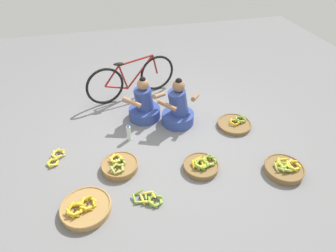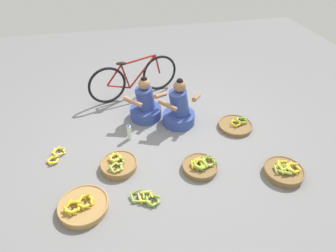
# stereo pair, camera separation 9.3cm
# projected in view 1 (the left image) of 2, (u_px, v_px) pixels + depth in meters

# --- Properties ---
(ground_plane) EXTENTS (10.00, 10.00, 0.00)m
(ground_plane) POSITION_uv_depth(u_px,v_px,m) (165.00, 136.00, 4.48)
(ground_plane) COLOR slate
(vendor_woman_front) EXTENTS (0.74, 0.54, 0.81)m
(vendor_woman_front) POSITION_uv_depth(u_px,v_px,m) (178.00, 109.00, 4.60)
(vendor_woman_front) COLOR #334793
(vendor_woman_front) RESTS_ON ground
(vendor_woman_behind) EXTENTS (0.74, 0.53, 0.76)m
(vendor_woman_behind) POSITION_uv_depth(u_px,v_px,m) (144.00, 105.00, 4.73)
(vendor_woman_behind) COLOR #334793
(vendor_woman_behind) RESTS_ON ground
(bicycle_leaning) EXTENTS (1.65, 0.50, 0.73)m
(bicycle_leaning) POSITION_uv_depth(u_px,v_px,m) (132.00, 79.00, 5.20)
(bicycle_leaning) COLOR black
(bicycle_leaning) RESTS_ON ground
(banana_basket_back_right) EXTENTS (0.50, 0.50, 0.17)m
(banana_basket_back_right) POSITION_uv_depth(u_px,v_px,m) (120.00, 166.00, 3.89)
(banana_basket_back_right) COLOR olive
(banana_basket_back_right) RESTS_ON ground
(banana_basket_mid_left) EXTENTS (0.48, 0.48, 0.16)m
(banana_basket_mid_left) POSITION_uv_depth(u_px,v_px,m) (201.00, 165.00, 3.90)
(banana_basket_mid_left) COLOR brown
(banana_basket_mid_left) RESTS_ON ground
(banana_basket_front_left) EXTENTS (0.52, 0.52, 0.17)m
(banana_basket_front_left) POSITION_uv_depth(u_px,v_px,m) (284.00, 169.00, 3.85)
(banana_basket_front_left) COLOR brown
(banana_basket_front_left) RESTS_ON ground
(banana_basket_near_bicycle) EXTENTS (0.59, 0.59, 0.17)m
(banana_basket_near_bicycle) POSITION_uv_depth(u_px,v_px,m) (86.00, 208.00, 3.36)
(banana_basket_near_bicycle) COLOR #A87F47
(banana_basket_near_bicycle) RESTS_ON ground
(banana_basket_front_center) EXTENTS (0.54, 0.54, 0.14)m
(banana_basket_front_center) POSITION_uv_depth(u_px,v_px,m) (234.00, 124.00, 4.66)
(banana_basket_front_center) COLOR brown
(banana_basket_front_center) RESTS_ON ground
(loose_bananas_back_center) EXTENTS (0.28, 0.37, 0.09)m
(loose_bananas_back_center) POSITION_uv_depth(u_px,v_px,m) (56.00, 158.00, 4.06)
(loose_bananas_back_center) COLOR yellow
(loose_bananas_back_center) RESTS_ON ground
(loose_bananas_mid_right) EXTENTS (0.38, 0.30, 0.09)m
(loose_bananas_mid_right) POSITION_uv_depth(u_px,v_px,m) (149.00, 199.00, 3.49)
(loose_bananas_mid_right) COLOR #8CAD38
(loose_bananas_mid_right) RESTS_ON ground
(water_bottle) EXTENTS (0.06, 0.06, 0.27)m
(water_bottle) POSITION_uv_depth(u_px,v_px,m) (129.00, 133.00, 4.34)
(water_bottle) COLOR silver
(water_bottle) RESTS_ON ground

